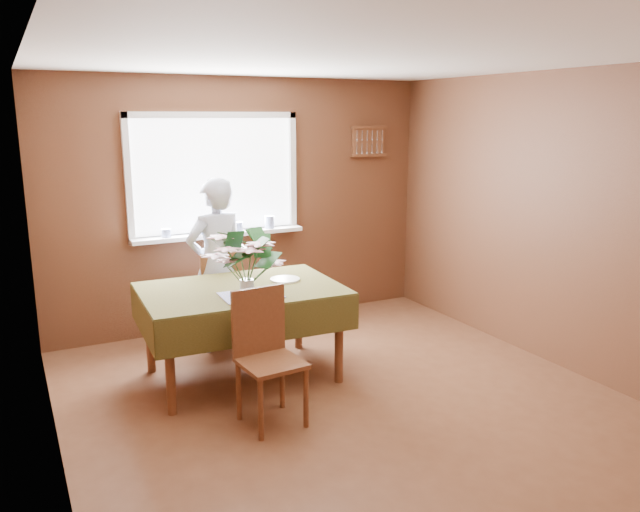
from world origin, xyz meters
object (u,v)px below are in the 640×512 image
chair_near (266,350)px  flower_bouquet (246,258)px  dining_table (241,299)px  seated_woman (217,265)px  chair_far (219,294)px

chair_near → flower_bouquet: size_ratio=1.73×
dining_table → seated_woman: bearing=90.0°
seated_woman → flower_bouquet: 1.03m
chair_near → seated_woman: (0.13, 1.50, 0.28)m
dining_table → chair_near: chair_near is taller
chair_far → chair_near: size_ratio=0.96×
chair_far → seated_woman: seated_woman is taller
dining_table → chair_far: 0.81m
chair_far → seated_woman: 0.31m
dining_table → seated_woman: (0.03, 0.73, 0.12)m
chair_near → seated_woman: 1.53m
dining_table → chair_near: 0.79m
dining_table → chair_far: (0.06, 0.79, -0.18)m
seated_woman → flower_bouquet: size_ratio=2.90×
flower_bouquet → chair_near: bearing=-96.6°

